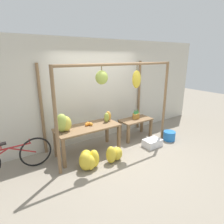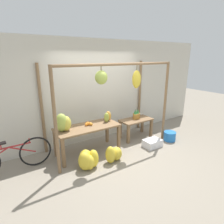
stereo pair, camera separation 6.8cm
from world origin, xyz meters
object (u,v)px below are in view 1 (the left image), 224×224
(blue_bucket, at_px, (169,136))
(papaya_pile, at_px, (107,117))
(banana_pile_ground_right, at_px, (114,154))
(parked_bicycle, at_px, (10,158))
(pineapple_cluster, at_px, (136,115))
(banana_pile_on_table, at_px, (64,123))
(fruit_crate_white, at_px, (152,143))
(orange_pile, at_px, (89,124))
(banana_pile_ground_left, at_px, (88,160))

(blue_bucket, bearing_deg, papaya_pile, 158.43)
(banana_pile_ground_right, relative_size, parked_bicycle, 0.30)
(pineapple_cluster, bearing_deg, parked_bicycle, 179.92)
(banana_pile_on_table, relative_size, pineapple_cluster, 1.45)
(pineapple_cluster, height_order, banana_pile_ground_right, pineapple_cluster)
(parked_bicycle, distance_m, papaya_pile, 2.37)
(blue_bucket, relative_size, parked_bicycle, 0.20)
(pineapple_cluster, relative_size, blue_bucket, 0.85)
(banana_pile_ground_right, distance_m, fruit_crate_white, 1.29)
(pineapple_cluster, bearing_deg, orange_pile, -176.95)
(pineapple_cluster, xyz_separation_m, blue_bucket, (0.66, -0.74, -0.56))
(orange_pile, distance_m, blue_bucket, 2.42)
(banana_pile_on_table, bearing_deg, pineapple_cluster, 2.54)
(fruit_crate_white, distance_m, papaya_pile, 1.42)
(blue_bucket, height_order, parked_bicycle, parked_bicycle)
(banana_pile_on_table, xyz_separation_m, pineapple_cluster, (2.22, 0.10, -0.22))
(blue_bucket, bearing_deg, fruit_crate_white, -179.03)
(banana_pile_ground_left, height_order, parked_bicycle, parked_bicycle)
(blue_bucket, bearing_deg, parked_bicycle, 169.48)
(banana_pile_on_table, distance_m, papaya_pile, 1.18)
(pineapple_cluster, bearing_deg, papaya_pile, -176.12)
(parked_bicycle, bearing_deg, banana_pile_on_table, -5.18)
(blue_bucket, height_order, papaya_pile, papaya_pile)
(banana_pile_ground_right, relative_size, papaya_pile, 1.78)
(banana_pile_ground_right, height_order, papaya_pile, papaya_pile)
(fruit_crate_white, relative_size, parked_bicycle, 0.28)
(parked_bicycle, bearing_deg, papaya_pile, -1.84)
(banana_pile_ground_left, bearing_deg, blue_bucket, -0.28)
(banana_pile_ground_left, relative_size, blue_bucket, 1.56)
(fruit_crate_white, relative_size, blue_bucket, 1.40)
(banana_pile_on_table, bearing_deg, parked_bicycle, 174.82)
(banana_pile_ground_right, height_order, parked_bicycle, parked_bicycle)
(banana_pile_on_table, distance_m, parked_bicycle, 1.27)
(blue_bucket, bearing_deg, pineapple_cluster, 131.83)
(papaya_pile, bearing_deg, pineapple_cluster, 3.88)
(pineapple_cluster, distance_m, fruit_crate_white, 0.96)
(blue_bucket, xyz_separation_m, papaya_pile, (-1.70, 0.67, 0.71))
(banana_pile_ground_right, relative_size, fruit_crate_white, 1.07)
(orange_pile, height_order, parked_bicycle, orange_pile)
(papaya_pile, bearing_deg, banana_pile_on_table, -178.63)
(blue_bucket, distance_m, papaya_pile, 1.96)
(orange_pile, height_order, banana_pile_ground_right, orange_pile)
(banana_pile_on_table, height_order, banana_pile_ground_left, banana_pile_on_table)
(orange_pile, xyz_separation_m, parked_bicycle, (-1.77, 0.09, -0.40))
(banana_pile_on_table, distance_m, banana_pile_ground_left, 0.99)
(banana_pile_ground_left, height_order, fruit_crate_white, banana_pile_ground_left)
(pineapple_cluster, xyz_separation_m, banana_pile_ground_left, (-1.94, -0.73, -0.49))
(parked_bicycle, bearing_deg, blue_bucket, -10.52)
(banana_pile_ground_right, distance_m, papaya_pile, 1.02)
(fruit_crate_white, bearing_deg, papaya_pile, 145.60)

